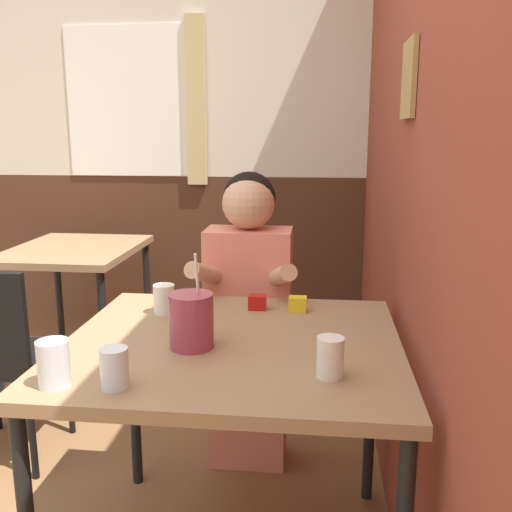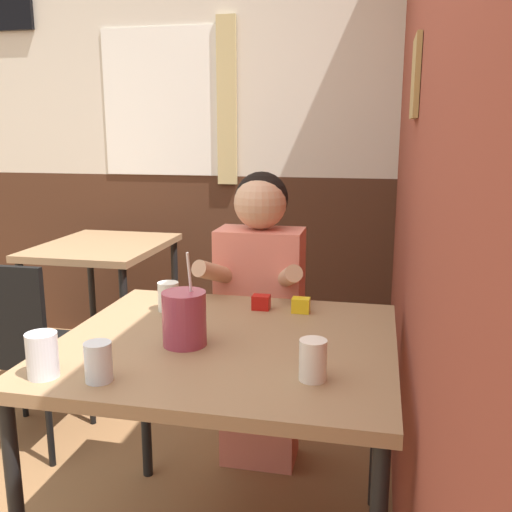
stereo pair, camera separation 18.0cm
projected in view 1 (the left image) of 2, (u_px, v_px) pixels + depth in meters
name	position (u px, v px, depth m)	size (l,w,h in m)	color
brick_wall_right	(400.00, 138.00, 2.23)	(0.08, 4.34, 2.70)	brown
back_wall	(182.00, 134.00, 3.52)	(5.25, 0.09, 2.70)	beige
main_table	(233.00, 362.00, 1.69)	(0.98, 0.90, 0.77)	#93704C
background_table	(75.00, 265.00, 3.05)	(0.64, 0.79, 0.77)	#93704C
person_seated	(249.00, 314.00, 2.31)	(0.42, 0.41, 1.22)	#EA7F6B
cocktail_pitcher	(191.00, 321.00, 1.61)	(0.13, 0.13, 0.28)	#99384C
glass_near_pitcher	(54.00, 363.00, 1.37)	(0.08, 0.08, 0.11)	silver
glass_center	(164.00, 299.00, 1.92)	(0.07, 0.07, 0.10)	silver
glass_far_side	(330.00, 357.00, 1.42)	(0.07, 0.07, 0.10)	silver
glass_by_brick	(114.00, 368.00, 1.36)	(0.07, 0.07, 0.10)	silver
condiment_ketchup	(257.00, 302.00, 1.96)	(0.06, 0.04, 0.05)	#B7140F
condiment_mustard	(298.00, 304.00, 1.95)	(0.06, 0.04, 0.05)	yellow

